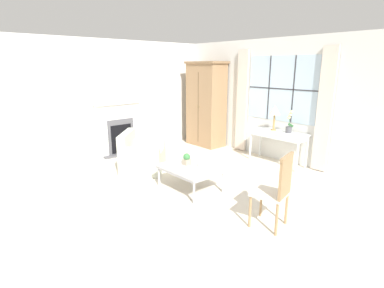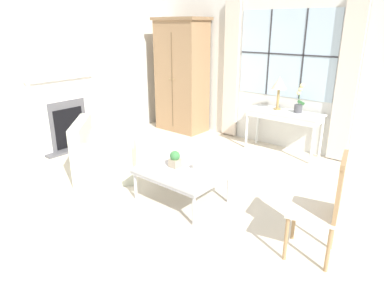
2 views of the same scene
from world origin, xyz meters
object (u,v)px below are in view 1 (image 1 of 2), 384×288
(table_lamp, at_px, (275,111))
(pillar_candle, at_px, (200,164))
(armoire, at_px, (206,104))
(potted_orchid, at_px, (289,125))
(side_chair_wooden, at_px, (277,187))
(fireplace, at_px, (119,125))
(console_table, at_px, (278,135))
(armchair_upholstered, at_px, (142,157))
(coffee_table, at_px, (190,169))
(potted_plant_small, at_px, (187,159))

(table_lamp, distance_m, pillar_candle, 2.48)
(armoire, xyz_separation_m, potted_orchid, (2.52, 0.11, -0.23))
(side_chair_wooden, bearing_deg, armoire, 148.23)
(fireplace, xyz_separation_m, potted_orchid, (3.32, 2.37, 0.19))
(console_table, relative_size, potted_orchid, 2.62)
(armoire, height_order, console_table, armoire)
(armchair_upholstered, bearing_deg, side_chair_wooden, 1.98)
(console_table, xyz_separation_m, potted_orchid, (0.21, 0.06, 0.26))
(potted_orchid, xyz_separation_m, coffee_table, (-0.40, -2.53, -0.54))
(armoire, relative_size, coffee_table, 2.14)
(side_chair_wooden, bearing_deg, console_table, 122.94)
(potted_orchid, bearing_deg, pillar_candle, -96.83)
(potted_orchid, bearing_deg, potted_plant_small, -102.12)
(fireplace, bearing_deg, table_lamp, 38.37)
(fireplace, bearing_deg, console_table, 36.58)
(table_lamp, xyz_separation_m, side_chair_wooden, (1.75, -2.50, -0.60))
(fireplace, relative_size, table_lamp, 3.72)
(coffee_table, height_order, pillar_candle, pillar_candle)
(console_table, distance_m, armchair_upholstered, 3.08)
(armchair_upholstered, bearing_deg, coffee_table, 4.25)
(potted_plant_small, bearing_deg, table_lamp, 86.09)
(table_lamp, relative_size, potted_plant_small, 2.67)
(potted_orchid, relative_size, side_chair_wooden, 0.46)
(armoire, bearing_deg, armchair_upholstered, -75.38)
(console_table, xyz_separation_m, pillar_candle, (-0.07, -2.33, -0.19))
(potted_plant_small, bearing_deg, potted_orchid, 77.88)
(side_chair_wooden, distance_m, pillar_candle, 1.68)
(armoire, height_order, potted_plant_small, armoire)
(armoire, relative_size, potted_plant_small, 10.69)
(console_table, bearing_deg, table_lamp, 167.78)
(potted_orchid, height_order, side_chair_wooden, potted_orchid)
(potted_plant_small, bearing_deg, armoire, 129.65)
(console_table, distance_m, pillar_candle, 2.34)
(side_chair_wooden, height_order, potted_plant_small, side_chair_wooden)
(armchair_upholstered, bearing_deg, armoire, 104.62)
(table_lamp, height_order, side_chair_wooden, table_lamp)
(potted_orchid, relative_size, armchair_upholstered, 0.39)
(potted_orchid, xyz_separation_m, pillar_candle, (-0.29, -2.39, -0.46))
(side_chair_wooden, bearing_deg, table_lamp, 125.02)
(potted_plant_small, height_order, pillar_candle, potted_plant_small)
(potted_orchid, relative_size, coffee_table, 0.46)
(fireplace, xyz_separation_m, side_chair_wooden, (4.70, -0.16, -0.14))
(fireplace, height_order, potted_plant_small, fireplace)
(console_table, relative_size, table_lamp, 2.26)
(armchair_upholstered, bearing_deg, potted_orchid, 54.82)
(console_table, bearing_deg, pillar_candle, -91.77)
(side_chair_wooden, xyz_separation_m, pillar_candle, (-1.67, 0.13, -0.13))
(side_chair_wooden, bearing_deg, fireplace, 178.10)
(fireplace, bearing_deg, side_chair_wooden, -1.90)
(potted_orchid, relative_size, pillar_candle, 4.59)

